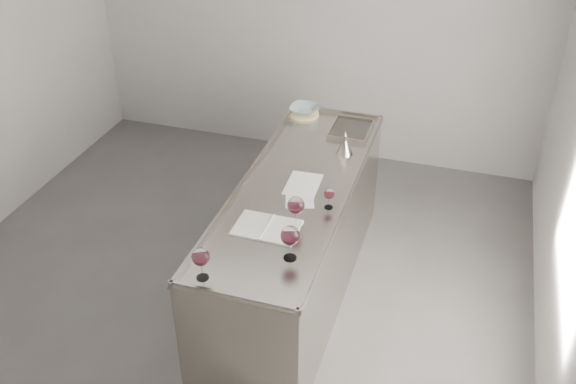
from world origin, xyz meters
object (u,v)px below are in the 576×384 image
(wine_glass_left, at_px, (201,258))
(notebook, at_px, (267,228))
(wine_funnel, at_px, (345,147))
(counter, at_px, (296,240))
(wine_glass_small, at_px, (329,194))
(wine_glass_middle, at_px, (296,206))
(ceramic_bowl, at_px, (304,110))
(wine_glass_right, at_px, (290,236))

(wine_glass_left, distance_m, notebook, 0.60)
(wine_glass_left, bearing_deg, wine_funnel, 74.84)
(counter, distance_m, wine_glass_small, 0.66)
(wine_glass_middle, bearing_deg, ceramic_bowl, 104.25)
(wine_glass_middle, distance_m, notebook, 0.23)
(wine_glass_middle, relative_size, ceramic_bowl, 0.90)
(wine_glass_right, bearing_deg, ceramic_bowl, 103.66)
(wine_glass_left, bearing_deg, wine_glass_middle, 60.47)
(wine_glass_small, bearing_deg, counter, 145.71)
(wine_glass_middle, height_order, notebook, wine_glass_middle)
(wine_glass_left, height_order, wine_glass_small, wine_glass_left)
(notebook, distance_m, wine_funnel, 1.10)
(wine_glass_left, distance_m, wine_glass_right, 0.52)
(counter, height_order, ceramic_bowl, ceramic_bowl)
(wine_glass_left, bearing_deg, wine_glass_small, 60.65)
(wine_glass_small, xyz_separation_m, ceramic_bowl, (-0.53, 1.27, -0.05))
(wine_glass_middle, distance_m, wine_glass_small, 0.30)
(wine_glass_middle, height_order, wine_glass_right, wine_glass_right)
(wine_glass_middle, bearing_deg, notebook, -154.52)
(notebook, bearing_deg, wine_glass_right, -45.79)
(ceramic_bowl, bearing_deg, wine_glass_small, -67.17)
(counter, height_order, wine_funnel, wine_funnel)
(notebook, bearing_deg, counter, 86.50)
(wine_glass_right, bearing_deg, wine_glass_middle, 100.72)
(wine_glass_middle, distance_m, wine_glass_right, 0.32)
(counter, bearing_deg, notebook, -93.93)
(wine_funnel, bearing_deg, wine_glass_middle, -94.69)
(wine_glass_left, relative_size, notebook, 0.51)
(wine_glass_middle, relative_size, notebook, 0.53)
(counter, height_order, wine_glass_right, wine_glass_right)
(ceramic_bowl, bearing_deg, wine_funnel, -49.11)
(wine_glass_right, relative_size, wine_funnel, 1.18)
(wine_glass_left, relative_size, wine_glass_small, 1.41)
(notebook, relative_size, wine_funnel, 2.13)
(wine_glass_right, bearing_deg, wine_glass_small, 81.60)
(ceramic_bowl, bearing_deg, wine_glass_right, -76.34)
(counter, bearing_deg, wine_glass_left, -101.89)
(counter, bearing_deg, wine_glass_right, -76.08)
(wine_glass_small, bearing_deg, ceramic_bowl, 112.83)
(counter, bearing_deg, wine_funnel, 68.56)
(counter, distance_m, notebook, 0.71)
(wine_glass_left, xyz_separation_m, wine_glass_right, (0.42, 0.32, 0.01))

